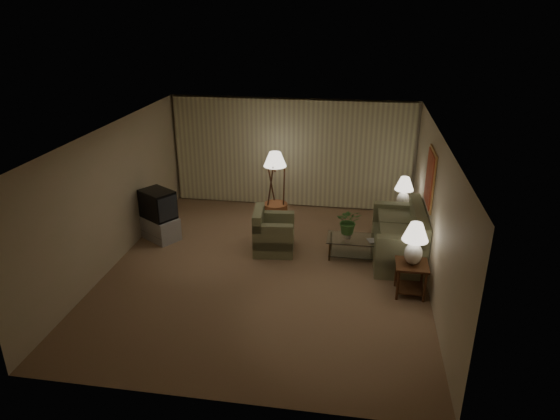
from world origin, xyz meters
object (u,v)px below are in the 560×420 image
object	(u,v)px
side_table_far	(401,216)
table_lamp_far	(404,190)
floor_lamp	(275,184)
coffee_table	(355,245)
tv_cabinet	(160,228)
sofa	(398,239)
crt_tv	(158,204)
side_table_near	(411,273)
table_lamp_near	(415,240)
ottoman	(276,211)
armchair	(274,235)
vase	(348,234)

from	to	relation	value
side_table_far	table_lamp_far	distance (m)	0.62
table_lamp_far	floor_lamp	xyz separation A→B (m)	(-2.91, 0.37, -0.17)
coffee_table	tv_cabinet	xyz separation A→B (m)	(-4.21, 0.21, -0.03)
sofa	crt_tv	bearing A→B (deg)	-92.07
side_table_near	table_lamp_near	xyz separation A→B (m)	(-0.00, 0.00, 0.64)
tv_cabinet	crt_tv	xyz separation A→B (m)	(0.00, 0.00, 0.55)
floor_lamp	ottoman	size ratio (longest dim) A/B	2.92
side_table_far	crt_tv	distance (m)	5.34
table_lamp_near	sofa	bearing A→B (deg)	96.34
side_table_far	table_lamp_far	world-z (taller)	table_lamp_far
table_lamp_near	crt_tv	world-z (taller)	table_lamp_near
table_lamp_far	sofa	bearing A→B (deg)	-96.84
armchair	floor_lamp	size ratio (longest dim) A/B	0.62
side_table_near	armchair	bearing A→B (deg)	154.16
sofa	table_lamp_far	world-z (taller)	table_lamp_far
vase	armchair	bearing A→B (deg)	178.71
armchair	vase	distance (m)	1.52
side_table_near	coffee_table	bearing A→B (deg)	128.34
armchair	floor_lamp	distance (m)	1.78
side_table_far	ottoman	xyz separation A→B (m)	(-2.90, 0.35, -0.21)
tv_cabinet	vase	size ratio (longest dim) A/B	6.28
table_lamp_far	crt_tv	xyz separation A→B (m)	(-5.20, -1.14, -0.21)
side_table_near	side_table_far	size ratio (longest dim) A/B	1.00
table_lamp_far	vase	distance (m)	1.84
tv_cabinet	armchair	bearing A→B (deg)	29.05
coffee_table	armchair	bearing A→B (deg)	178.83
side_table_far	floor_lamp	bearing A→B (deg)	172.73
floor_lamp	ottoman	xyz separation A→B (m)	(0.01, -0.02, -0.67)
table_lamp_near	ottoman	distance (m)	4.23
table_lamp_near	crt_tv	bearing A→B (deg)	164.32
crt_tv	table_lamp_near	bearing A→B (deg)	17.31
armchair	side_table_near	distance (m)	2.95
coffee_table	side_table_near	bearing A→B (deg)	-51.66
sofa	coffee_table	distance (m)	0.86
table_lamp_far	coffee_table	xyz separation A→B (m)	(-0.99, -1.35, -0.74)
ottoman	vase	distance (m)	2.47
coffee_table	floor_lamp	distance (m)	2.64
side_table_far	coffee_table	xyz separation A→B (m)	(-0.99, -1.35, -0.12)
side_table_near	crt_tv	bearing A→B (deg)	164.32
side_table_far	floor_lamp	distance (m)	2.97
side_table_near	table_lamp_near	bearing A→B (deg)	165.96
coffee_table	ottoman	world-z (taller)	coffee_table
armchair	tv_cabinet	distance (m)	2.56
side_table_far	coffee_table	size ratio (longest dim) A/B	0.53
ottoman	armchair	bearing A→B (deg)	-81.65
vase	crt_tv	bearing A→B (deg)	177.05
tv_cabinet	ottoman	bearing A→B (deg)	65.96
tv_cabinet	coffee_table	bearing A→B (deg)	30.14
side_table_far	floor_lamp	size ratio (longest dim) A/B	0.37
sofa	table_lamp_far	bearing A→B (deg)	172.33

